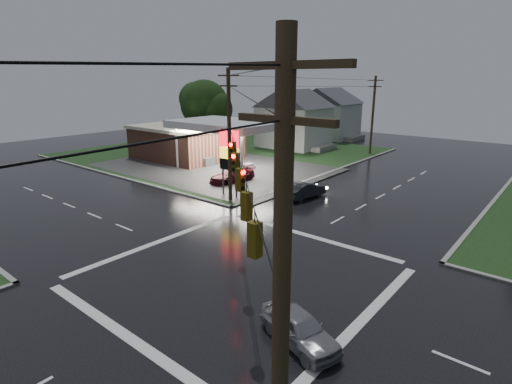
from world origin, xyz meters
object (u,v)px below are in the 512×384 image
Objects in this scene: gas_station at (192,140)px; pylon_sign at (229,152)px; house_far at (328,112)px; utility_pole_se at (281,338)px; tree_nw_behind at (205,104)px; utility_pole_n at (373,114)px; house_near at (294,118)px; car_north at (305,190)px; car_crossing at (299,328)px; car_pump at (232,175)px; utility_pole_nw at (229,134)px.

pylon_sign reaches higher than gas_station.
house_far reaches higher than gas_station.
utility_pole_se is 1.10× the size of tree_nw_behind.
tree_nw_behind is (-43.34, 39.49, 0.46)m from utility_pole_se.
gas_station is 24.60m from utility_pole_n.
utility_pole_n is at bearing 9.91° from house_near.
tree_nw_behind is (-24.34, -8.01, 0.71)m from utility_pole_n.
gas_station is at bearing -97.50° from house_far.
car_north is at bearing -28.57° from tree_nw_behind.
gas_station reaches higher than car_crossing.
house_far is (-11.45, 37.50, 0.39)m from pylon_sign.
utility_pole_n is (1.00, 27.50, 1.46)m from pylon_sign.
pylon_sign is at bearing 69.20° from car_crossing.
utility_pole_se is 58.64m from tree_nw_behind.
car_crossing is at bearing 119.72° from utility_pole_se.
car_north is at bearing 9.73° from car_pump.
utility_pole_se is 51.16m from utility_pole_n.
pylon_sign is 7.43m from car_north.
pylon_sign is 0.55× the size of utility_pole_nw.
pylon_sign is 0.54× the size of house_far.
utility_pole_se is at bearing -68.20° from utility_pole_n.
house_near reaches higher than car_crossing.
car_north is 0.86× the size of car_pump.
utility_pole_se reaches higher than utility_pole_n.
house_near is (-10.45, 25.50, 0.39)m from pylon_sign.
utility_pole_nw is 31.82m from tree_nw_behind.
pylon_sign is at bearing -92.08° from utility_pole_n.
house_near reaches higher than gas_station.
car_north is (16.90, -33.68, -3.70)m from house_far.
house_near is at bearing -170.09° from utility_pole_n.
car_crossing is 25.91m from car_pump.
gas_station is 6.14× the size of car_north.
utility_pole_n is at bearing 87.92° from pylon_sign.
utility_pole_nw is 8.26m from car_north.
gas_station reaches higher than car_north.
car_north is at bearing 121.43° from utility_pole_se.
tree_nw_behind is 51.69m from car_crossing.
car_pump is at bearing -37.96° from tree_nw_behind.
utility_pole_nw reaches higher than house_near.
house_far is at bearing 118.68° from utility_pole_se.
car_pump is at bearing -76.29° from house_far.
pylon_sign is 28.34m from utility_pole_se.
utility_pole_nw reaches higher than car_pump.
house_near is (4.73, 16.30, 1.86)m from gas_station.
tree_nw_behind is at bearing -161.79° from utility_pole_n.
house_near is at bearing -85.24° from house_far.
house_near reaches higher than pylon_sign.
house_near is at bearing 24.98° from tree_nw_behind.
utility_pole_n reaches higher than pylon_sign.
tree_nw_behind is at bearing -123.44° from house_far.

